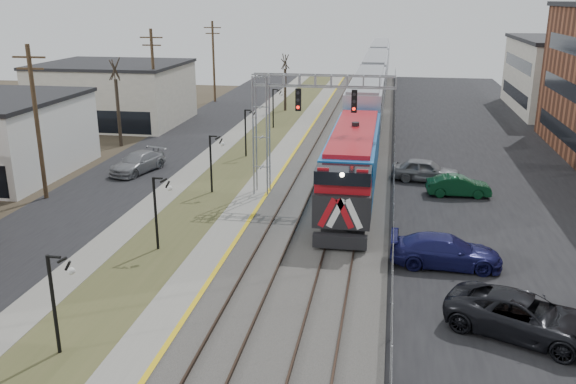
# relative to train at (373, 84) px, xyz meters

# --- Properties ---
(street_west) EXTENTS (7.00, 120.00, 0.04)m
(street_west) POSITION_rel_train_xyz_m (-17.00, -28.51, -2.90)
(street_west) COLOR black
(street_west) RESTS_ON ground
(sidewalk) EXTENTS (2.00, 120.00, 0.08)m
(sidewalk) POSITION_rel_train_xyz_m (-12.50, -28.51, -2.88)
(sidewalk) COLOR gray
(sidewalk) RESTS_ON ground
(grass_median) EXTENTS (4.00, 120.00, 0.06)m
(grass_median) POSITION_rel_train_xyz_m (-9.50, -28.51, -2.89)
(grass_median) COLOR #494D29
(grass_median) RESTS_ON ground
(platform) EXTENTS (2.00, 120.00, 0.24)m
(platform) POSITION_rel_train_xyz_m (-6.50, -28.51, -2.80)
(platform) COLOR gray
(platform) RESTS_ON ground
(ballast_bed) EXTENTS (8.00, 120.00, 0.20)m
(ballast_bed) POSITION_rel_train_xyz_m (-1.50, -28.51, -2.82)
(ballast_bed) COLOR #595651
(ballast_bed) RESTS_ON ground
(parking_lot) EXTENTS (16.00, 120.00, 0.04)m
(parking_lot) POSITION_rel_train_xyz_m (10.50, -28.51, -2.90)
(parking_lot) COLOR black
(parking_lot) RESTS_ON ground
(platform_edge) EXTENTS (0.24, 120.00, 0.01)m
(platform_edge) POSITION_rel_train_xyz_m (-5.62, -28.51, -2.67)
(platform_edge) COLOR gold
(platform_edge) RESTS_ON platform
(track_near) EXTENTS (1.58, 120.00, 0.15)m
(track_near) POSITION_rel_train_xyz_m (-3.50, -28.51, -2.64)
(track_near) COLOR #2D2119
(track_near) RESTS_ON ballast_bed
(track_far) EXTENTS (1.58, 120.00, 0.15)m
(track_far) POSITION_rel_train_xyz_m (-0.00, -28.51, -2.64)
(track_far) COLOR #2D2119
(track_far) RESTS_ON ballast_bed
(train) EXTENTS (3.00, 85.85, 5.33)m
(train) POSITION_rel_train_xyz_m (0.00, 0.00, 0.00)
(train) COLOR #1561B1
(train) RESTS_ON ground
(signal_gantry) EXTENTS (9.00, 1.07, 8.15)m
(signal_gantry) POSITION_rel_train_xyz_m (-4.28, -35.51, 2.67)
(signal_gantry) COLOR gray
(signal_gantry) RESTS_ON ground
(lampposts) EXTENTS (0.14, 62.14, 4.00)m
(lampposts) POSITION_rel_train_xyz_m (-9.50, -45.22, -0.92)
(lampposts) COLOR black
(lampposts) RESTS_ON ground
(utility_poles) EXTENTS (0.28, 80.28, 10.00)m
(utility_poles) POSITION_rel_train_xyz_m (-20.00, -38.51, 2.08)
(utility_poles) COLOR #4C3823
(utility_poles) RESTS_ON ground
(fence) EXTENTS (0.04, 120.00, 1.60)m
(fence) POSITION_rel_train_xyz_m (2.70, -28.51, -2.12)
(fence) COLOR gray
(fence) RESTS_ON ground
(bare_trees) EXTENTS (12.30, 42.30, 5.95)m
(bare_trees) POSITION_rel_train_xyz_m (-18.16, -24.59, -0.22)
(bare_trees) COLOR #382D23
(bare_trees) RESTS_ON ground
(car_lot_c) EXTENTS (6.54, 4.92, 1.65)m
(car_lot_c) POSITION_rel_train_xyz_m (7.78, -51.28, -2.09)
(car_lot_c) COLOR black
(car_lot_c) RESTS_ON ground
(car_lot_d) EXTENTS (5.44, 2.28, 1.57)m
(car_lot_d) POSITION_rel_train_xyz_m (5.28, -45.12, -2.14)
(car_lot_d) COLOR #171851
(car_lot_d) RESTS_ON ground
(car_lot_e) EXTENTS (4.99, 2.51, 1.63)m
(car_lot_e) POSITION_rel_train_xyz_m (4.96, -30.31, -2.10)
(car_lot_e) COLOR slate
(car_lot_e) RESTS_ON ground
(car_lot_f) EXTENTS (4.26, 1.70, 1.38)m
(car_lot_f) POSITION_rel_train_xyz_m (6.97, -33.48, -2.23)
(car_lot_f) COLOR #0B3B1E
(car_lot_f) RESTS_ON ground
(car_street_b) EXTENTS (3.40, 5.55, 1.50)m
(car_street_b) POSITION_rel_train_xyz_m (-16.49, -31.53, -2.17)
(car_street_b) COLOR gray
(car_street_b) RESTS_ON ground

